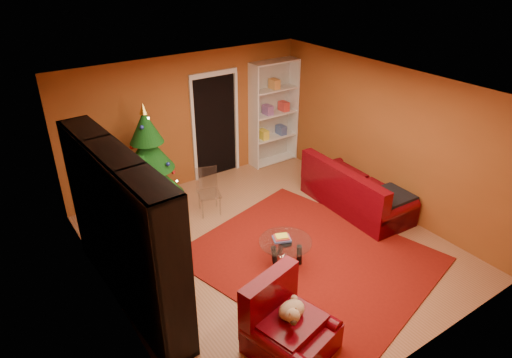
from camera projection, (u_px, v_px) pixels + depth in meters
floor at (270, 247)px, 7.45m from camera, size 5.00×5.50×0.05m
ceiling at (273, 88)px, 6.22m from camera, size 5.00×5.50×0.05m
wall_back at (187, 121)px, 8.86m from camera, size 5.00×0.05×2.60m
wall_left at (104, 228)px, 5.57m from camera, size 0.05×5.50×2.60m
wall_right at (386, 138)px, 8.10m from camera, size 0.05×5.50×2.60m
doorway at (215, 127)px, 9.25m from camera, size 1.06×0.60×2.16m
rug at (311, 258)px, 7.12m from camera, size 3.73×4.08×0.02m
media_unit at (123, 230)px, 5.87m from camera, size 0.58×2.90×2.21m
christmas_tree at (149, 160)px, 8.01m from camera, size 1.17×1.17×2.04m
gift_box_teal at (150, 203)px, 8.36m from camera, size 0.29×0.29×0.27m
gift_box_green at (160, 204)px, 8.38m from camera, size 0.30×0.30×0.24m
gift_box_red at (177, 197)px, 8.59m from camera, size 0.25×0.25×0.24m
white_bookshelf at (274, 114)px, 9.77m from camera, size 1.07×0.39×2.31m
armchair at (292, 326)px, 5.36m from camera, size 1.18×1.18×0.77m
dog at (292, 310)px, 5.34m from camera, size 0.46×0.39×0.25m
sofa at (357, 186)px, 8.30m from camera, size 1.03×2.14×0.91m
coffee_table at (285, 252)px, 6.93m from camera, size 1.05×1.05×0.50m
acrylic_chair at (209, 194)px, 8.17m from camera, size 0.49×0.52×0.76m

